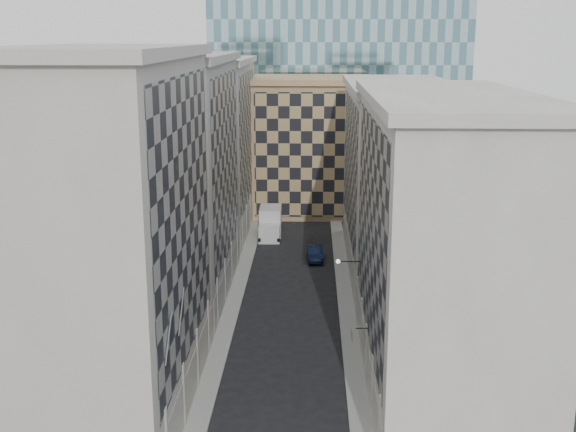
# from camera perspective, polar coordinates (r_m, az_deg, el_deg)

# --- Properties ---
(sidewalk_west) EXTENTS (1.50, 100.00, 0.15)m
(sidewalk_west) POSITION_cam_1_polar(r_m,az_deg,el_deg) (67.76, -4.35, -6.91)
(sidewalk_west) COLOR gray
(sidewalk_west) RESTS_ON ground
(sidewalk_east) EXTENTS (1.50, 100.00, 0.15)m
(sidewalk_east) POSITION_cam_1_polar(r_m,az_deg,el_deg) (67.45, 4.62, -7.02)
(sidewalk_east) COLOR gray
(sidewalk_east) RESTS_ON ground
(bldg_left_a) EXTENTS (10.80, 22.80, 23.70)m
(bldg_left_a) POSITION_cam_1_polar(r_m,az_deg,el_deg) (47.39, -13.89, -1.60)
(bldg_left_a) COLOR #A7A296
(bldg_left_a) RESTS_ON ground
(bldg_left_b) EXTENTS (10.80, 22.80, 22.70)m
(bldg_left_b) POSITION_cam_1_polar(r_m,az_deg,el_deg) (68.36, -8.96, 2.96)
(bldg_left_b) COLOR gray
(bldg_left_b) RESTS_ON ground
(bldg_left_c) EXTENTS (10.80, 22.80, 21.70)m
(bldg_left_c) POSITION_cam_1_polar(r_m,az_deg,el_deg) (89.82, -6.35, 5.36)
(bldg_left_c) COLOR #A7A296
(bldg_left_c) RESTS_ON ground
(bldg_right_a) EXTENTS (10.80, 26.80, 20.70)m
(bldg_right_a) POSITION_cam_1_polar(r_m,az_deg,el_deg) (50.66, 11.98, -2.25)
(bldg_right_a) COLOR #A8A39A
(bldg_right_a) RESTS_ON ground
(bldg_right_b) EXTENTS (10.80, 28.80, 19.70)m
(bldg_right_b) POSITION_cam_1_polar(r_m,az_deg,el_deg) (76.77, 8.58, 3.07)
(bldg_right_b) COLOR #A8A39A
(bldg_right_b) RESTS_ON ground
(tan_block) EXTENTS (16.80, 14.80, 18.80)m
(tan_block) POSITION_cam_1_polar(r_m,az_deg,el_deg) (101.86, 1.93, 5.67)
(tan_block) COLOR #9E7B53
(tan_block) RESTS_ON ground
(church_tower) EXTENTS (7.20, 7.20, 51.50)m
(church_tower) POSITION_cam_1_polar(r_m,az_deg,el_deg) (114.92, 0.98, 15.39)
(church_tower) COLOR #2A2520
(church_tower) RESTS_ON ground
(flagpoles_left) EXTENTS (0.10, 6.33, 2.33)m
(flagpoles_left) POSITION_cam_1_polar(r_m,az_deg,el_deg) (42.88, -8.90, -8.43)
(flagpoles_left) COLOR gray
(flagpoles_left) RESTS_ON ground
(bracket_lamp) EXTENTS (1.98, 0.36, 0.36)m
(bracket_lamp) POSITION_cam_1_polar(r_m,az_deg,el_deg) (59.73, 4.15, -3.60)
(bracket_lamp) COLOR black
(bracket_lamp) RESTS_ON ground
(box_truck) EXTENTS (2.71, 6.51, 3.56)m
(box_truck) POSITION_cam_1_polar(r_m,az_deg,el_deg) (89.48, -1.41, -0.66)
(box_truck) COLOR silver
(box_truck) RESTS_ON ground
(dark_car) EXTENTS (1.86, 4.81, 1.56)m
(dark_car) POSITION_cam_1_polar(r_m,az_deg,el_deg) (80.32, 2.14, -2.96)
(dark_car) COLOR #0F1937
(dark_car) RESTS_ON ground
(shop_sign) EXTENTS (1.22, 0.80, 0.88)m
(shop_sign) POSITION_cam_1_polar(r_m,az_deg,el_deg) (51.80, 5.13, -9.25)
(shop_sign) COLOR black
(shop_sign) RESTS_ON ground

